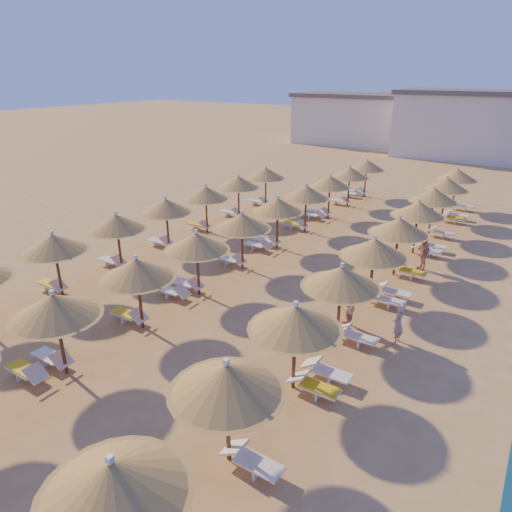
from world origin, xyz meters
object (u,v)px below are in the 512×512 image
Objects in this scene: beachgoer_a at (398,324)px; beachgoer_c at (423,253)px; parasol_row_east at (359,262)px; beachgoer_b at (346,307)px; parasol_row_west at (221,232)px.

beachgoer_c is at bearing -168.17° from beachgoer_a.
parasol_row_east is at bearing -108.75° from beachgoer_a.
beachgoer_b reaches higher than beachgoer_a.
beachgoer_b is 7.33m from beachgoer_c.
parasol_row_east is 22.24× the size of beachgoer_b.
beachgoer_c is 1.17× the size of beachgoer_a.
parasol_row_west is at bearing 180.00° from parasol_row_east.
beachgoer_a is (1.93, -0.82, -1.66)m from parasol_row_east.
parasol_row_east and parasol_row_west have the same top height.
parasol_row_east is at bearing -47.44° from beachgoer_c.
parasol_row_west is (-6.57, 0.00, 0.00)m from parasol_row_east.
beachgoer_c is (7.54, 6.38, -1.53)m from parasol_row_west.
beachgoer_b is (6.52, -0.88, -1.52)m from parasol_row_west.
parasol_row_east is 6.57m from parasol_row_west.
beachgoer_a is (0.96, -7.20, -0.13)m from beachgoer_c.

